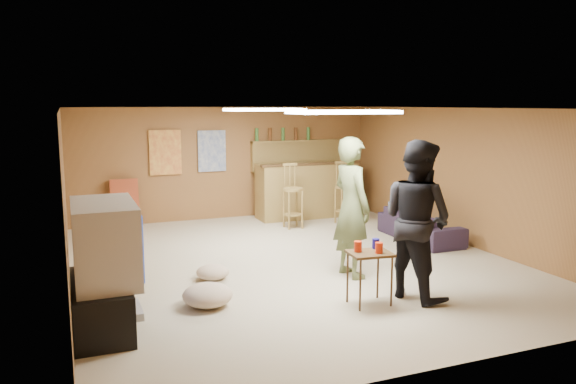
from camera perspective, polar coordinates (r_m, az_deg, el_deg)
name	(u,v)px	position (r m, az deg, el deg)	size (l,w,h in m)	color
ground	(293,262)	(8.15, 0.53, -7.17)	(7.00, 7.00, 0.00)	tan
ceiling	(293,108)	(7.83, 0.55, 8.50)	(6.00, 7.00, 0.02)	silver
wall_back	(226,163)	(11.20, -6.28, 2.95)	(6.00, 0.02, 2.20)	brown
wall_front	(451,244)	(4.92, 16.27, -5.10)	(6.00, 0.02, 2.20)	brown
wall_left	(65,201)	(7.33, -21.70, -0.81)	(0.02, 7.00, 2.20)	brown
wall_right	(466,177)	(9.46, 17.61, 1.47)	(0.02, 7.00, 2.20)	brown
tv_stand	(101,305)	(6.09, -18.48, -10.83)	(0.55, 1.30, 0.50)	black
dvd_box	(124,311)	(6.14, -16.34, -11.56)	(0.35, 0.50, 0.08)	#B2B2B7
tv_body	(105,242)	(5.91, -18.11, -4.83)	(0.60, 1.10, 0.80)	#B2B2B7
tv_screen	(137,239)	(5.93, -15.12, -4.64)	(0.02, 0.95, 0.65)	navy
bar_counter	(307,190)	(11.26, 1.90, 0.20)	(2.00, 0.60, 1.10)	olive
bar_lip	(312,164)	(10.96, 2.44, 2.86)	(2.10, 0.12, 0.05)	#382512
bar_shelf	(298,141)	(11.57, 1.03, 5.18)	(2.00, 0.18, 0.05)	olive
bar_backing	(298,156)	(11.61, 0.99, 3.71)	(2.00, 0.14, 0.60)	olive
poster_left	(165,153)	(10.88, -12.35, 3.94)	(0.60, 0.03, 0.85)	#BF3F26
poster_right	(212,151)	(11.07, -7.74, 4.15)	(0.55, 0.03, 0.80)	#334C99
folding_chair_stack	(125,203)	(10.74, -16.26, -1.12)	(0.50, 0.14, 0.90)	#99391C
ceiling_panel_front	(343,112)	(6.46, 5.65, 8.09)	(1.20, 0.60, 0.04)	white
ceiling_panel_back	(265,110)	(8.95, -2.40, 8.36)	(1.20, 0.60, 0.04)	white
person_olive	(352,207)	(7.38, 6.48, -1.55)	(0.67, 0.44, 1.85)	#596439
person_black	(417,220)	(6.70, 12.94, -2.74)	(0.90, 0.70, 1.86)	black
sofa	(420,225)	(9.67, 13.28, -3.32)	(1.69, 0.66, 0.49)	black
tray_table	(369,278)	(6.50, 8.27, -8.67)	(0.47, 0.38, 0.61)	#382512
cup_red_near	(358,246)	(6.40, 7.12, -5.51)	(0.09, 0.09, 0.12)	red
cup_red_far	(379,248)	(6.38, 9.23, -5.61)	(0.09, 0.09, 0.12)	red
cup_blue	(376,244)	(6.57, 8.90, -5.20)	(0.08, 0.08, 0.12)	navy
bar_stool_left	(293,195)	(10.24, 0.51, -0.26)	(0.39, 0.39, 1.24)	olive
bar_stool_right	(345,192)	(10.65, 5.80, -0.02)	(0.39, 0.39, 1.22)	olive
cushion_near_tv	(208,295)	(6.50, -8.17, -10.32)	(0.57, 0.57, 0.26)	tan
cushion_mid	(213,272)	(7.44, -7.66, -8.06)	(0.42, 0.42, 0.19)	tan
cushion_far	(207,295)	(6.57, -8.24, -10.27)	(0.48, 0.48, 0.22)	tan
bottle_row	(283,134)	(11.41, -0.51, 5.91)	(1.20, 0.08, 0.26)	#3F7233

